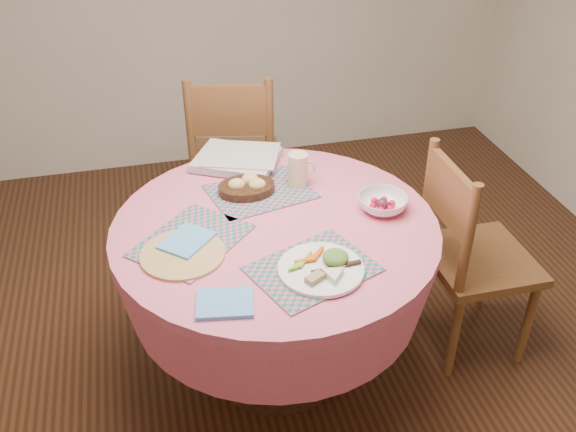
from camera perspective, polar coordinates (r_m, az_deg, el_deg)
name	(u,v)px	position (r m, az deg, el deg)	size (l,w,h in m)	color
ground	(277,365)	(2.90, -0.98, -13.09)	(4.00, 4.00, 0.00)	#331C0F
dining_table	(276,265)	(2.53, -1.10, -4.40)	(1.24, 1.24, 0.75)	#CD5F70
chair_right	(470,253)	(2.79, 15.84, -3.18)	(0.42, 0.44, 0.95)	brown
chair_back	(233,156)	(3.37, -4.88, 5.30)	(0.55, 0.53, 1.01)	brown
placemat_front	(313,269)	(2.19, 2.21, -4.73)	(0.40, 0.30, 0.01)	#136C5F
placemat_left	(192,241)	(2.35, -8.54, -2.17)	(0.40, 0.30, 0.01)	#136C5F
placemat_back	(261,192)	(2.61, -2.43, 2.18)	(0.40, 0.30, 0.01)	#136C5F
wicker_trivet	(183,254)	(2.28, -9.35, -3.37)	(0.30, 0.30, 0.01)	#AD844B
napkin_near	(225,303)	(2.06, -5.64, -7.73)	(0.18, 0.14, 0.01)	#569ADD
napkin_far	(187,241)	(2.33, -8.97, -2.22)	(0.18, 0.14, 0.01)	#569ADD
dinner_plate	(323,268)	(2.17, 3.15, -4.63)	(0.29, 0.29, 0.05)	white
bread_bowl	(247,186)	(2.59, -3.67, 2.66)	(0.23, 0.23, 0.08)	black
latte_mug	(298,169)	(2.62, 0.93, 4.17)	(0.12, 0.08, 0.14)	beige
fruit_bowl	(383,203)	(2.51, 8.40, 1.12)	(0.21, 0.21, 0.06)	white
newspaper_stack	(237,159)	(2.81, -4.53, 5.10)	(0.43, 0.40, 0.04)	silver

